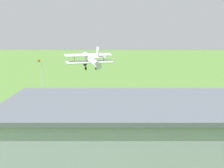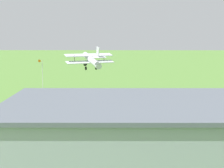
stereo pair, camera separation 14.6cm
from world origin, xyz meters
name	(u,v)px [view 1 (the left image)]	position (x,y,z in m)	size (l,w,h in m)	color
ground_plane	(126,97)	(0.00, 0.00, 0.00)	(400.00, 400.00, 0.00)	#568438
hangar	(169,135)	(-2.80, 37.59, 3.20)	(30.25, 16.09, 6.38)	#99A3AD
biplane	(91,60)	(6.43, 7.48, 7.93)	(8.80, 7.80, 4.19)	silver
car_red	(43,124)	(11.55, 24.36, 0.84)	(2.08, 4.51, 1.60)	red
person_at_fence_line	(176,117)	(-6.44, 20.42, 0.88)	(0.44, 0.44, 1.76)	#B23333
windsock	(39,63)	(18.88, -8.16, 6.03)	(1.28, 1.43, 6.88)	silver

